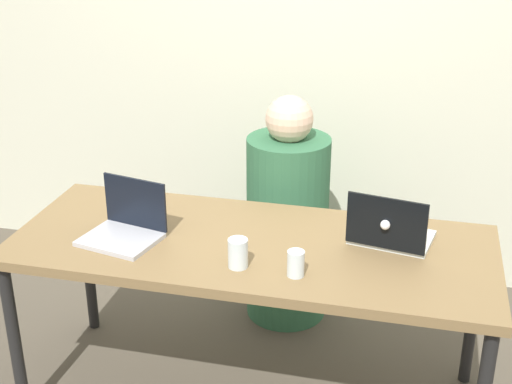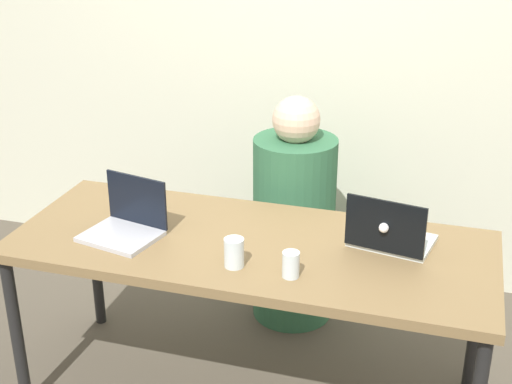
# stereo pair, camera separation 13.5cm
# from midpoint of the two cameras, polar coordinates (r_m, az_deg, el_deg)

# --- Properties ---
(back_wall) EXTENTS (4.89, 0.10, 2.44)m
(back_wall) POSITION_cam_midpoint_polar(r_m,az_deg,el_deg) (3.78, 3.26, 11.07)
(back_wall) COLOR beige
(back_wall) RESTS_ON ground
(desk) EXTENTS (1.88, 0.75, 0.75)m
(desk) POSITION_cam_midpoint_polar(r_m,az_deg,el_deg) (2.81, -1.74, -5.13)
(desk) COLOR olive
(desk) RESTS_ON ground
(person_at_center) EXTENTS (0.48, 0.48, 1.14)m
(person_at_center) POSITION_cam_midpoint_polar(r_m,az_deg,el_deg) (3.49, 1.42, -2.42)
(person_at_center) COLOR #306542
(person_at_center) RESTS_ON ground
(laptop_front_left) EXTENTS (0.33, 0.29, 0.22)m
(laptop_front_left) POSITION_cam_midpoint_polar(r_m,az_deg,el_deg) (2.85, -11.73, -2.71)
(laptop_front_left) COLOR #B3B5BC
(laptop_front_left) RESTS_ON desk
(laptop_back_right) EXTENTS (0.34, 0.29, 0.22)m
(laptop_back_right) POSITION_cam_midpoint_polar(r_m,az_deg,el_deg) (2.78, 9.30, -3.22)
(laptop_back_right) COLOR silver
(laptop_back_right) RESTS_ON desk
(water_glass_center) EXTENTS (0.07, 0.07, 0.11)m
(water_glass_center) POSITION_cam_midpoint_polar(r_m,az_deg,el_deg) (2.59, -2.94, -5.07)
(water_glass_center) COLOR silver
(water_glass_center) RESTS_ON desk
(water_glass_right) EXTENTS (0.06, 0.06, 0.10)m
(water_glass_right) POSITION_cam_midpoint_polar(r_m,az_deg,el_deg) (2.53, 1.67, -5.88)
(water_glass_right) COLOR silver
(water_glass_right) RESTS_ON desk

